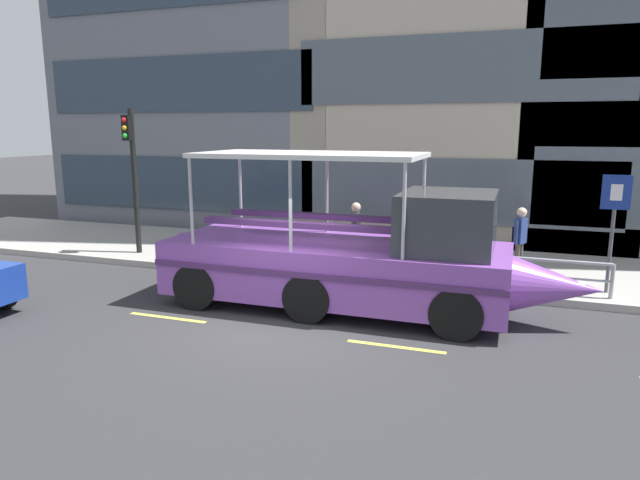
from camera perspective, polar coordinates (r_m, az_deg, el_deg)
ground_plane at (r=11.49m, az=-3.83°, el=-8.47°), size 120.00×120.00×0.00m
sidewalk at (r=16.55m, az=3.79°, el=-1.97°), size 32.00×4.80×0.18m
curb_edge at (r=14.24m, az=1.09°, el=-4.15°), size 32.00×0.18×0.18m
lane_centreline at (r=11.12m, az=-4.70°, el=-9.14°), size 25.80×0.12×0.01m
curb_guardrail at (r=14.14m, az=5.14°, el=-1.63°), size 10.95×0.09×0.80m
traffic_light_pole at (r=17.49m, az=-18.38°, el=6.99°), size 0.24×0.46×4.24m
parking_sign at (r=14.13m, az=27.54°, el=2.36°), size 0.60×0.12×2.68m
duck_tour_boat at (r=12.13m, az=3.89°, el=-1.95°), size 9.17×2.64×3.35m
pedestrian_near_bow at (r=14.78m, az=19.54°, el=0.40°), size 0.32×0.47×1.78m
pedestrian_mid_left at (r=14.87m, az=3.63°, el=1.10°), size 0.31×0.48×1.78m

